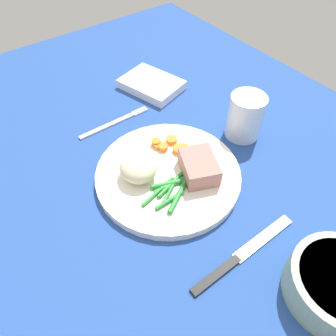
{
  "coord_description": "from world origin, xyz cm",
  "views": [
    {
      "loc": [
        33.63,
        -25.69,
        47.0
      ],
      "look_at": [
        3.65,
        -3.38,
        4.6
      ],
      "focal_mm": 33.91,
      "sensor_mm": 36.0,
      "label": 1
    }
  ],
  "objects_px": {
    "dinner_plate": "(168,175)",
    "fork": "(114,123)",
    "meat_portion": "(199,167)",
    "water_glass": "(245,119)",
    "knife": "(242,255)",
    "napkin": "(152,84)"
  },
  "relations": [
    {
      "from": "dinner_plate",
      "to": "napkin",
      "type": "height_order",
      "value": "napkin"
    },
    {
      "from": "knife",
      "to": "dinner_plate",
      "type": "bearing_deg",
      "value": 176.37
    },
    {
      "from": "meat_portion",
      "to": "napkin",
      "type": "distance_m",
      "value": 0.3
    },
    {
      "from": "meat_portion",
      "to": "fork",
      "type": "xyz_separation_m",
      "value": [
        -0.23,
        -0.04,
        -0.03
      ]
    },
    {
      "from": "dinner_plate",
      "to": "fork",
      "type": "height_order",
      "value": "dinner_plate"
    },
    {
      "from": "dinner_plate",
      "to": "napkin",
      "type": "distance_m",
      "value": 0.29
    },
    {
      "from": "napkin",
      "to": "fork",
      "type": "bearing_deg",
      "value": -66.79
    },
    {
      "from": "meat_portion",
      "to": "napkin",
      "type": "xyz_separation_m",
      "value": [
        -0.29,
        0.1,
        -0.02
      ]
    },
    {
      "from": "knife",
      "to": "napkin",
      "type": "distance_m",
      "value": 0.46
    },
    {
      "from": "meat_portion",
      "to": "knife",
      "type": "bearing_deg",
      "value": -15.87
    },
    {
      "from": "knife",
      "to": "napkin",
      "type": "xyz_separation_m",
      "value": [
        -0.44,
        0.14,
        0.01
      ]
    },
    {
      "from": "knife",
      "to": "water_glass",
      "type": "relative_size",
      "value": 2.23
    },
    {
      "from": "knife",
      "to": "napkin",
      "type": "relative_size",
      "value": 1.48
    },
    {
      "from": "water_glass",
      "to": "napkin",
      "type": "distance_m",
      "value": 0.26
    },
    {
      "from": "dinner_plate",
      "to": "water_glass",
      "type": "xyz_separation_m",
      "value": [
        -0.0,
        0.19,
        0.03
      ]
    },
    {
      "from": "knife",
      "to": "water_glass",
      "type": "xyz_separation_m",
      "value": [
        -0.19,
        0.2,
        0.04
      ]
    },
    {
      "from": "fork",
      "to": "water_glass",
      "type": "height_order",
      "value": "water_glass"
    },
    {
      "from": "knife",
      "to": "meat_portion",
      "type": "bearing_deg",
      "value": 161.35
    },
    {
      "from": "napkin",
      "to": "water_glass",
      "type": "bearing_deg",
      "value": 12.94
    },
    {
      "from": "dinner_plate",
      "to": "water_glass",
      "type": "bearing_deg",
      "value": 91.13
    },
    {
      "from": "meat_portion",
      "to": "fork",
      "type": "distance_m",
      "value": 0.23
    },
    {
      "from": "dinner_plate",
      "to": "water_glass",
      "type": "relative_size",
      "value": 2.86
    }
  ]
}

